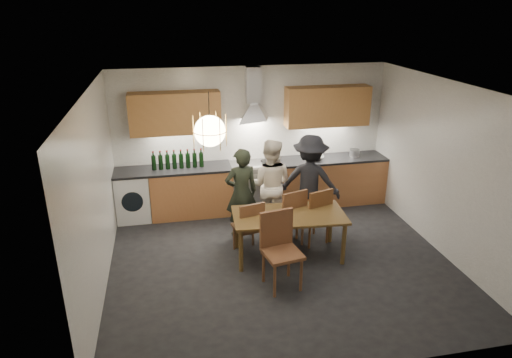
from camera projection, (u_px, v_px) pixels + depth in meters
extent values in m
plane|color=black|center=(281.00, 261.00, 6.84)|extent=(5.00, 5.00, 0.00)
cube|color=white|center=(252.00, 137.00, 8.43)|extent=(5.00, 0.02, 2.60)
cube|color=white|center=(342.00, 266.00, 4.32)|extent=(5.00, 0.02, 2.60)
cube|color=white|center=(96.00, 195.00, 5.91)|extent=(0.02, 4.50, 2.60)
cube|color=white|center=(444.00, 169.00, 6.84)|extent=(0.02, 4.50, 2.60)
cube|color=silver|center=(285.00, 88.00, 5.90)|extent=(5.00, 4.50, 0.02)
cube|color=#D58A52|center=(192.00, 192.00, 8.25)|extent=(1.45, 0.60, 0.86)
cube|color=#D58A52|center=(330.00, 181.00, 8.74)|extent=(2.05, 0.60, 0.86)
cube|color=white|center=(133.00, 196.00, 8.06)|extent=(0.58, 0.58, 0.85)
cube|color=black|center=(173.00, 170.00, 8.03)|extent=(2.05, 0.62, 0.04)
cube|color=black|center=(332.00, 159.00, 8.58)|extent=(2.05, 0.62, 0.04)
cube|color=silver|center=(255.00, 188.00, 8.48)|extent=(0.90, 0.60, 0.80)
cube|color=black|center=(258.00, 195.00, 8.23)|extent=(0.78, 0.02, 0.42)
cube|color=slate|center=(255.00, 166.00, 8.32)|extent=(0.90, 0.60, 0.08)
cube|color=silver|center=(258.00, 168.00, 8.06)|extent=(0.90, 0.08, 0.04)
cube|color=tan|center=(175.00, 113.00, 7.81)|extent=(1.55, 0.35, 0.72)
cube|color=tan|center=(327.00, 106.00, 8.32)|extent=(1.55, 0.35, 0.72)
cube|color=silver|center=(253.00, 85.00, 7.95)|extent=(0.26, 0.22, 0.62)
cylinder|color=black|center=(209.00, 112.00, 5.72)|extent=(0.01, 0.01, 0.50)
sphere|color=#FFE0A5|center=(210.00, 131.00, 5.81)|extent=(0.40, 0.40, 0.40)
torus|color=gold|center=(210.00, 131.00, 5.81)|extent=(0.43, 0.43, 0.01)
cube|color=brown|center=(289.00, 215.00, 6.77)|extent=(1.71, 0.94, 0.04)
cylinder|color=brown|center=(241.00, 251.00, 6.49)|extent=(0.06, 0.06, 0.66)
cylinder|color=brown|center=(237.00, 229.00, 7.12)|extent=(0.06, 0.06, 0.66)
cylinder|color=brown|center=(344.00, 244.00, 6.67)|extent=(0.06, 0.06, 0.66)
cylinder|color=brown|center=(331.00, 223.00, 7.30)|extent=(0.06, 0.06, 0.66)
cube|color=brown|center=(248.00, 227.00, 6.95)|extent=(0.48, 0.48, 0.04)
cube|color=brown|center=(252.00, 218.00, 6.72)|extent=(0.40, 0.13, 0.44)
cylinder|color=brown|center=(253.00, 234.00, 7.24)|extent=(0.03, 0.03, 0.41)
cylinder|color=brown|center=(262.00, 243.00, 6.96)|extent=(0.03, 0.03, 0.41)
cylinder|color=brown|center=(234.00, 238.00, 7.11)|extent=(0.03, 0.03, 0.41)
cylinder|color=brown|center=(242.00, 247.00, 6.84)|extent=(0.03, 0.03, 0.41)
cube|color=brown|center=(287.00, 217.00, 7.21)|extent=(0.55, 0.55, 0.04)
cube|color=brown|center=(295.00, 206.00, 6.95)|extent=(0.43, 0.17, 0.48)
cylinder|color=brown|center=(290.00, 224.00, 7.52)|extent=(0.04, 0.04, 0.45)
cylinder|color=brown|center=(302.00, 232.00, 7.23)|extent=(0.04, 0.04, 0.45)
cylinder|color=brown|center=(272.00, 228.00, 7.36)|extent=(0.04, 0.04, 0.45)
cylinder|color=brown|center=(283.00, 238.00, 7.07)|extent=(0.04, 0.04, 0.45)
cube|color=brown|center=(313.00, 215.00, 7.27)|extent=(0.54, 0.54, 0.04)
cube|color=brown|center=(321.00, 205.00, 7.02)|extent=(0.42, 0.17, 0.47)
cylinder|color=brown|center=(314.00, 222.00, 7.58)|extent=(0.04, 0.04, 0.44)
cylinder|color=brown|center=(327.00, 231.00, 7.30)|extent=(0.04, 0.04, 0.44)
cylinder|color=brown|center=(297.00, 227.00, 7.42)|extent=(0.04, 0.04, 0.44)
cylinder|color=brown|center=(309.00, 236.00, 7.14)|extent=(0.04, 0.04, 0.44)
cube|color=brown|center=(282.00, 254.00, 6.07)|extent=(0.55, 0.55, 0.05)
cube|color=brown|center=(276.00, 228.00, 6.15)|extent=(0.47, 0.13, 0.52)
cylinder|color=brown|center=(275.00, 281.00, 5.94)|extent=(0.04, 0.04, 0.49)
cylinder|color=brown|center=(264.00, 266.00, 6.27)|extent=(0.04, 0.04, 0.49)
cylinder|color=brown|center=(301.00, 275.00, 6.07)|extent=(0.04, 0.04, 0.49)
cylinder|color=brown|center=(289.00, 261.00, 6.40)|extent=(0.04, 0.04, 0.49)
imported|color=black|center=(241.00, 193.00, 7.38)|extent=(0.59, 0.43, 1.50)
imported|color=white|center=(270.00, 184.00, 7.64)|extent=(0.93, 0.84, 1.56)
imported|color=black|center=(310.00, 181.00, 7.73)|extent=(1.19, 0.97, 1.61)
imported|color=#A9A9AC|center=(315.00, 157.00, 8.47)|extent=(0.37, 0.37, 0.08)
cylinder|color=silver|center=(354.00, 153.00, 8.65)|extent=(0.20, 0.20, 0.13)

